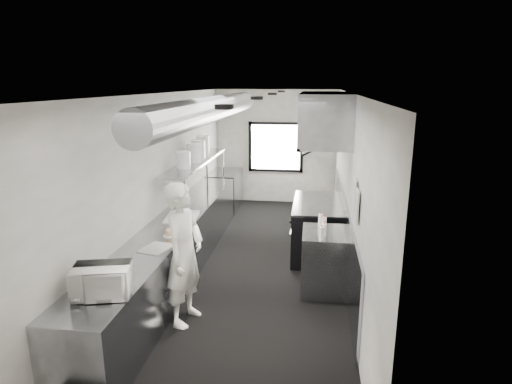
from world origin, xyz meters
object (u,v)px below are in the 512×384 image
(squeeze_bottle_c, at_px, (323,225))
(squeeze_bottle_d, at_px, (324,223))
(deli_tub_b, at_px, (104,268))
(range, at_px, (317,228))
(prep_counter, at_px, (176,248))
(pass_shelf, at_px, (197,162))
(plate_stack_d, at_px, (203,146))
(bottle_station, at_px, (324,261))
(far_work_table, at_px, (225,190))
(knife_block, at_px, (181,202))
(microwave, at_px, (102,281))
(line_cook, at_px, (184,254))
(exhaust_hood, at_px, (324,118))
(squeeze_bottle_a, at_px, (322,233))
(squeeze_bottle_e, at_px, (320,220))
(small_plate, at_px, (169,236))
(plate_stack_a, at_px, (183,160))
(plate_stack_c, at_px, (198,150))
(cutting_board, at_px, (182,217))
(deli_tub_a, at_px, (99,280))
(plate_stack_b, at_px, (194,153))
(squeeze_bottle_b, at_px, (324,230))

(squeeze_bottle_c, distance_m, squeeze_bottle_d, 0.08)
(deli_tub_b, bearing_deg, range, 52.08)
(prep_counter, distance_m, pass_shelf, 1.85)
(deli_tub_b, bearing_deg, plate_stack_d, 88.04)
(bottle_station, height_order, squeeze_bottle_c, squeeze_bottle_c)
(far_work_table, distance_m, knife_block, 3.09)
(range, distance_m, squeeze_bottle_c, 1.47)
(bottle_station, height_order, microwave, microwave)
(line_cook, bearing_deg, exhaust_hood, -23.58)
(squeeze_bottle_a, bearing_deg, range, 91.64)
(plate_stack_d, bearing_deg, exhaust_hood, -20.28)
(bottle_station, xyz_separation_m, knife_block, (-2.40, 0.87, 0.56))
(squeeze_bottle_e, bearing_deg, far_work_table, 121.43)
(small_plate, distance_m, plate_stack_a, 1.67)
(far_work_table, bearing_deg, plate_stack_c, -90.86)
(plate_stack_d, bearing_deg, cutting_board, -86.19)
(exhaust_hood, relative_size, pass_shelf, 0.73)
(prep_counter, xyz_separation_m, far_work_table, (0.00, 3.70, 0.00))
(squeeze_bottle_e, bearing_deg, microwave, -131.76)
(knife_block, distance_m, squeeze_bottle_d, 2.49)
(deli_tub_a, relative_size, plate_stack_d, 0.34)
(bottle_station, distance_m, line_cook, 2.10)
(cutting_board, height_order, squeeze_bottle_c, squeeze_bottle_c)
(pass_shelf, distance_m, deli_tub_a, 3.70)
(squeeze_bottle_a, relative_size, squeeze_bottle_e, 0.98)
(deli_tub_b, bearing_deg, bottle_station, 33.60)
(knife_block, relative_size, plate_stack_b, 0.64)
(range, relative_size, deli_tub_a, 11.93)
(prep_counter, relative_size, far_work_table, 5.00)
(knife_block, height_order, plate_stack_d, plate_stack_d)
(knife_block, bearing_deg, plate_stack_a, 49.65)
(line_cook, xyz_separation_m, cutting_board, (-0.48, 1.45, 0.00))
(bottle_station, xyz_separation_m, plate_stack_a, (-2.36, 0.98, 1.26))
(prep_counter, height_order, squeeze_bottle_e, squeeze_bottle_e)
(plate_stack_d, bearing_deg, microwave, -88.55)
(bottle_station, bearing_deg, squeeze_bottle_b, -99.41)
(bottle_station, xyz_separation_m, plate_stack_b, (-2.33, 1.55, 1.29))
(plate_stack_b, height_order, squeeze_bottle_e, plate_stack_b)
(exhaust_hood, xyz_separation_m, squeeze_bottle_c, (0.02, -1.37, -1.40))
(plate_stack_c, relative_size, squeeze_bottle_a, 1.98)
(cutting_board, xyz_separation_m, plate_stack_a, (-0.12, 0.60, 0.80))
(pass_shelf, relative_size, squeeze_bottle_c, 17.03)
(prep_counter, distance_m, microwave, 2.45)
(exhaust_hood, distance_m, squeeze_bottle_c, 1.96)
(line_cook, height_order, plate_stack_d, plate_stack_d)
(far_work_table, xyz_separation_m, squeeze_bottle_a, (2.24, -4.22, 0.54))
(deli_tub_b, height_order, squeeze_bottle_d, squeeze_bottle_d)
(deli_tub_a, relative_size, squeeze_bottle_d, 0.72)
(range, distance_m, knife_block, 2.41)
(range, bearing_deg, small_plate, -137.49)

